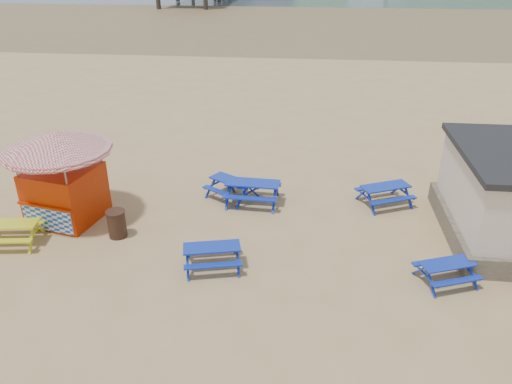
# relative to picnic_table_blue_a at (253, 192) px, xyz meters

# --- Properties ---
(ground) EXTENTS (400.00, 400.00, 0.00)m
(ground) POSITION_rel_picnic_table_blue_a_xyz_m (0.08, -2.59, -0.43)
(ground) COLOR tan
(ground) RESTS_ON ground
(wet_sand) EXTENTS (400.00, 400.00, 0.00)m
(wet_sand) POSITION_rel_picnic_table_blue_a_xyz_m (0.08, 52.41, -0.43)
(wet_sand) COLOR olive
(wet_sand) RESTS_ON ground
(picnic_table_blue_a) EXTENTS (2.15, 1.77, 0.87)m
(picnic_table_blue_a) POSITION_rel_picnic_table_blue_a_xyz_m (0.00, 0.00, 0.00)
(picnic_table_blue_a) COLOR #0836A3
(picnic_table_blue_a) RESTS_ON ground
(picnic_table_blue_b) EXTENTS (2.32, 2.21, 0.76)m
(picnic_table_blue_b) POSITION_rel_picnic_table_blue_a_xyz_m (-0.86, 0.32, -0.05)
(picnic_table_blue_b) COLOR #0836A3
(picnic_table_blue_b) RESTS_ON ground
(picnic_table_blue_c) EXTENTS (2.31, 2.13, 0.78)m
(picnic_table_blue_c) POSITION_rel_picnic_table_blue_a_xyz_m (5.07, 0.41, -0.04)
(picnic_table_blue_c) COLOR #0836A3
(picnic_table_blue_c) RESTS_ON ground
(picnic_table_blue_d) EXTENTS (2.03, 1.78, 0.74)m
(picnic_table_blue_d) POSITION_rel_picnic_table_blue_a_xyz_m (-0.76, -4.43, -0.06)
(picnic_table_blue_d) COLOR #0836A3
(picnic_table_blue_d) RESTS_ON ground
(picnic_table_blue_e) EXTENTS (1.95, 1.76, 0.67)m
(picnic_table_blue_e) POSITION_rel_picnic_table_blue_a_xyz_m (6.26, -4.47, -0.10)
(picnic_table_blue_e) COLOR #0836A3
(picnic_table_blue_e) RESTS_ON ground
(picnic_table_yellow) EXTENTS (2.03, 1.73, 0.77)m
(picnic_table_yellow) POSITION_rel_picnic_table_blue_a_xyz_m (-7.70, -3.80, -0.05)
(picnic_table_yellow) COLOR gold
(picnic_table_yellow) RESTS_ON ground
(ice_cream_kiosk) EXTENTS (4.48, 4.48, 3.37)m
(ice_cream_kiosk) POSITION_rel_picnic_table_blue_a_xyz_m (-6.53, -1.96, 1.69)
(ice_cream_kiosk) COLOR #B22402
(ice_cream_kiosk) RESTS_ON ground
(litter_bin) EXTENTS (0.66, 0.66, 0.97)m
(litter_bin) POSITION_rel_picnic_table_blue_a_xyz_m (-4.33, -2.99, 0.06)
(litter_bin) COLOR #3A1F17
(litter_bin) RESTS_ON ground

